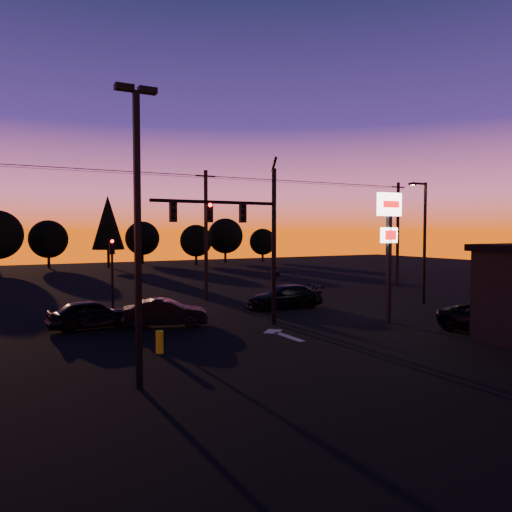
# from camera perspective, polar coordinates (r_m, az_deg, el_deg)

# --- Properties ---
(ground) EXTENTS (120.00, 120.00, 0.00)m
(ground) POSITION_cam_1_polar(r_m,az_deg,el_deg) (21.92, 4.08, -9.82)
(ground) COLOR black
(ground) RESTS_ON ground
(lane_arrow) EXTENTS (1.20, 3.10, 0.01)m
(lane_arrow) POSITION_cam_1_polar(r_m,az_deg,el_deg) (23.55, 2.89, -8.91)
(lane_arrow) COLOR beige
(lane_arrow) RESTS_ON ground
(traffic_signal_mast) EXTENTS (6.79, 0.52, 8.58)m
(traffic_signal_mast) POSITION_cam_1_polar(r_m,az_deg,el_deg) (24.78, -1.10, 3.15)
(traffic_signal_mast) COLOR black
(traffic_signal_mast) RESTS_ON ground
(secondary_signal) EXTENTS (0.30, 0.31, 4.35)m
(secondary_signal) POSITION_cam_1_polar(r_m,az_deg,el_deg) (30.22, -16.11, -0.94)
(secondary_signal) COLOR black
(secondary_signal) RESTS_ON ground
(parking_lot_light) EXTENTS (1.25, 0.30, 9.14)m
(parking_lot_light) POSITION_cam_1_polar(r_m,az_deg,el_deg) (15.50, -13.40, 4.47)
(parking_lot_light) COLOR black
(parking_lot_light) RESTS_ON ground
(pylon_sign) EXTENTS (1.50, 0.28, 6.80)m
(pylon_sign) POSITION_cam_1_polar(r_m,az_deg,el_deg) (26.93, 14.97, 2.99)
(pylon_sign) COLOR black
(pylon_sign) RESTS_ON ground
(streetlight) EXTENTS (1.55, 0.35, 8.00)m
(streetlight) POSITION_cam_1_polar(r_m,az_deg,el_deg) (34.67, 18.62, 2.07)
(streetlight) COLOR black
(streetlight) RESTS_ON ground
(utility_pole_1) EXTENTS (1.40, 0.26, 9.00)m
(utility_pole_1) POSITION_cam_1_polar(r_m,az_deg,el_deg) (34.73, -5.74, 2.49)
(utility_pole_1) COLOR black
(utility_pole_1) RESTS_ON ground
(utility_pole_2) EXTENTS (1.40, 0.26, 9.00)m
(utility_pole_2) POSITION_cam_1_polar(r_m,az_deg,el_deg) (44.96, 15.89, 2.48)
(utility_pole_2) COLOR black
(utility_pole_2) RESTS_ON ground
(power_wires) EXTENTS (36.00, 1.22, 0.07)m
(power_wires) POSITION_cam_1_polar(r_m,az_deg,el_deg) (34.93, -5.77, 9.03)
(power_wires) COLOR black
(power_wires) RESTS_ON ground
(bollard) EXTENTS (0.30, 0.30, 0.89)m
(bollard) POSITION_cam_1_polar(r_m,az_deg,el_deg) (20.26, -10.96, -9.63)
(bollard) COLOR #CCBE0B
(bollard) RESTS_ON ground
(tree_3) EXTENTS (4.95, 4.95, 6.22)m
(tree_3) POSITION_cam_1_polar(r_m,az_deg,el_deg) (70.36, -22.64, 1.79)
(tree_3) COLOR black
(tree_3) RESTS_ON ground
(tree_4) EXTENTS (4.18, 4.18, 9.50)m
(tree_4) POSITION_cam_1_polar(r_m,az_deg,el_deg) (68.53, -16.56, 3.69)
(tree_4) COLOR black
(tree_4) RESTS_ON ground
(tree_5) EXTENTS (4.95, 4.95, 6.22)m
(tree_5) POSITION_cam_1_polar(r_m,az_deg,el_deg) (74.84, -12.86, 1.99)
(tree_5) COLOR black
(tree_5) RESTS_ON ground
(tree_6) EXTENTS (4.54, 4.54, 5.71)m
(tree_6) POSITION_cam_1_polar(r_m,az_deg,el_deg) (71.13, -6.87, 1.74)
(tree_6) COLOR black
(tree_6) RESTS_ON ground
(tree_7) EXTENTS (5.36, 5.36, 6.74)m
(tree_7) POSITION_cam_1_polar(r_m,az_deg,el_deg) (76.28, -3.53, 2.31)
(tree_7) COLOR black
(tree_7) RESTS_ON ground
(tree_8) EXTENTS (4.12, 4.12, 5.19)m
(tree_8) POSITION_cam_1_polar(r_m,az_deg,el_deg) (78.17, 0.77, 1.64)
(tree_8) COLOR black
(tree_8) RESTS_ON ground
(car_left) EXTENTS (4.30, 1.90, 1.44)m
(car_left) POSITION_cam_1_polar(r_m,az_deg,el_deg) (26.02, -18.24, -6.33)
(car_left) COLOR black
(car_left) RESTS_ON ground
(car_mid) EXTENTS (4.47, 2.77, 1.39)m
(car_mid) POSITION_cam_1_polar(r_m,az_deg,el_deg) (25.70, -10.32, -6.40)
(car_mid) COLOR black
(car_mid) RESTS_ON ground
(car_right) EXTENTS (5.06, 2.45, 1.42)m
(car_right) POSITION_cam_1_polar(r_m,az_deg,el_deg) (31.30, 3.28, -4.67)
(car_right) COLOR black
(car_right) RESTS_ON ground
(suv_parked) EXTENTS (3.25, 5.53, 1.44)m
(suv_parked) POSITION_cam_1_polar(r_m,az_deg,el_deg) (25.91, 25.83, -6.50)
(suv_parked) COLOR black
(suv_parked) RESTS_ON ground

